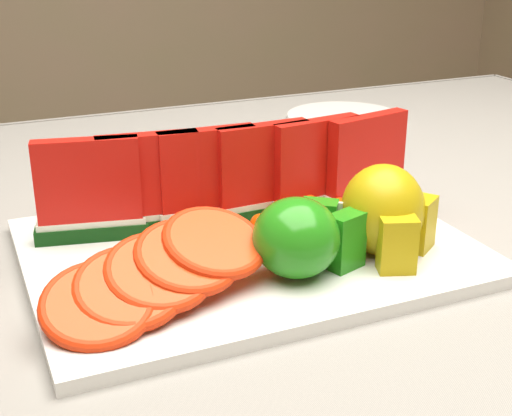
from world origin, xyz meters
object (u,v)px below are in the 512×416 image
Objects in this scene: apple_cluster at (303,237)px; pear_cluster at (386,213)px; platter at (248,250)px; side_plate at (344,118)px.

apple_cluster is 0.09m from pear_cluster.
platter is 0.13m from pear_cluster.
platter is 0.08m from apple_cluster.
platter is 3.73× the size of apple_cluster.
platter is 1.75× the size of side_plate.
apple_cluster is at bearing -74.22° from platter.
pear_cluster reaches higher than side_plate.
pear_cluster is at bearing -31.32° from platter.
pear_cluster is 0.51m from side_plate.
platter is at bearing 148.68° from pear_cluster.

